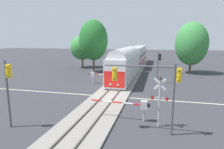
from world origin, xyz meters
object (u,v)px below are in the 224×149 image
oak_behind_train (93,40)px  crossing_gate_far (96,75)px  traffic_signal_near_right (152,81)px  crossing_gate_near (138,105)px  traffic_signal_near_left (8,83)px  commuter_train (133,58)px  crossing_signal_mast (160,97)px  pine_left_background (82,48)px  traffic_signal_far_side (159,62)px  oak_far_right (192,44)px

oak_behind_train → crossing_gate_far: bearing=-69.1°
traffic_signal_near_right → crossing_gate_near: bearing=120.9°
traffic_signal_near_right → traffic_signal_near_left: bearing=-171.2°
commuter_train → crossing_signal_mast: 28.04m
oak_behind_train → pine_left_background: bearing=131.2°
crossing_gate_far → traffic_signal_near_right: bearing=-58.2°
traffic_signal_near_right → traffic_signal_far_side: (0.40, 17.15, -0.66)m
traffic_signal_near_left → oak_behind_train: size_ratio=0.49×
pine_left_background → oak_far_right: bearing=-5.7°
crossing_gate_near → traffic_signal_near_left: bearing=-159.2°
oak_behind_train → traffic_signal_near_left: bearing=-85.0°
commuter_train → oak_behind_train: oak_behind_train is taller
commuter_train → pine_left_background: size_ratio=5.08×
crossing_gate_far → pine_left_background: size_ratio=0.74×
traffic_signal_near_right → traffic_signal_far_side: size_ratio=1.10×
crossing_gate_near → traffic_signal_far_side: size_ratio=1.05×
pine_left_background → traffic_signal_near_left: bearing=-77.4°
traffic_signal_near_right → pine_left_background: (-17.85, 30.52, 0.86)m
oak_far_right → commuter_train: bearing=177.2°
oak_far_right → pine_left_background: 24.62m
commuter_train → traffic_signal_far_side: size_ratio=8.01×
traffic_signal_far_side → crossing_gate_far: bearing=-164.8°
traffic_signal_near_right → crossing_gate_far: bearing=121.8°
commuter_train → pine_left_background: (-12.69, 1.87, 2.05)m
oak_far_right → crossing_gate_near: bearing=-106.6°
crossing_gate_near → oak_far_right: oak_far_right is taller
crossing_gate_far → traffic_signal_near_right: 17.35m
traffic_signal_near_right → oak_behind_train: oak_behind_train is taller
crossing_gate_near → crossing_signal_mast: (1.72, -0.75, 1.08)m
crossing_signal_mast → pine_left_background: size_ratio=0.52×
traffic_signal_far_side → pine_left_background: bearing=143.8°
crossing_signal_mast → oak_far_right: (6.07, 26.89, 3.48)m
crossing_gate_near → traffic_signal_near_right: (1.17, -1.95, 2.57)m
traffic_signal_near_right → oak_far_right: oak_far_right is taller
traffic_signal_near_left → traffic_signal_near_right: 10.80m
crossing_signal_mast → traffic_signal_near_right: 1.99m
crossing_signal_mast → crossing_gate_far: 16.50m
crossing_signal_mast → traffic_signal_near_right: size_ratio=0.75×
crossing_signal_mast → oak_behind_train: oak_behind_train is taller
crossing_gate_far → oak_far_right: 21.17m
traffic_signal_near_left → pine_left_background: 33.00m
commuter_train → traffic_signal_far_side: bearing=-64.2°
crossing_gate_far → crossing_gate_near: bearing=-58.1°
traffic_signal_near_right → pine_left_background: bearing=120.3°
crossing_gate_near → traffic_signal_far_side: (1.56, 15.20, 1.91)m
crossing_gate_far → traffic_signal_near_left: bearing=-95.7°
oak_far_right → pine_left_background: bearing=174.3°
traffic_signal_near_right → traffic_signal_far_side: traffic_signal_near_right is taller
crossing_signal_mast → oak_behind_train: bearing=119.7°
traffic_signal_near_left → traffic_signal_near_right: (10.66, 1.66, 0.40)m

